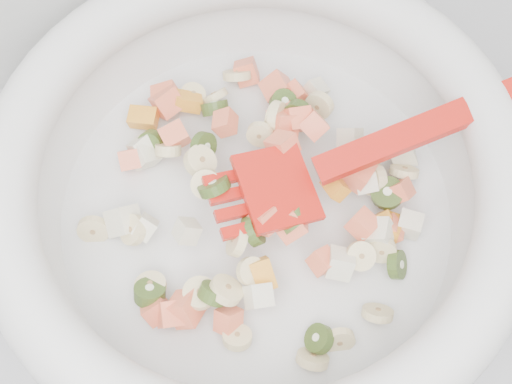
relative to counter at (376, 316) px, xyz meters
name	(u,v)px	position (x,y,z in m)	size (l,w,h in m)	color
counter	(376,316)	(0.00, 0.00, 0.00)	(2.00, 0.60, 0.90)	#A9AAAF
mixing_bowl	(257,183)	(-0.18, 0.05, 0.52)	(0.48, 0.43, 0.12)	silver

